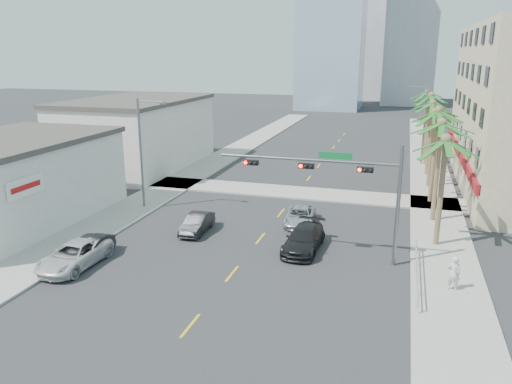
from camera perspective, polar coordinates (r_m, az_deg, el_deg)
ground at (r=26.19m, az=-5.72°, el=-12.83°), size 260.00×260.00×0.00m
sidewalk_right at (r=43.15m, az=19.87°, el=-1.99°), size 4.00×120.00×0.15m
sidewalk_left at (r=47.88m, az=-10.04°, el=0.42°), size 4.00×120.00×0.15m
sidewalk_cross at (r=45.85m, az=4.66°, el=-0.07°), size 80.00×4.00×0.15m
building_left_near at (r=41.54m, az=-26.41°, el=0.83°), size 10.00×16.00×6.00m
building_left_far at (r=57.55m, az=-13.40°, el=6.37°), size 11.00×18.00×7.20m
tower_far_center at (r=146.97m, az=12.52°, el=18.63°), size 16.00×16.00×42.00m
traffic_signal_mast at (r=30.27m, az=10.02°, el=1.27°), size 11.12×0.54×7.20m
palm_tree_0 at (r=33.76m, az=20.91°, el=5.47°), size 4.80×4.80×7.80m
palm_tree_1 at (r=38.85m, az=20.47°, el=7.24°), size 4.80×4.80×8.16m
palm_tree_2 at (r=43.96m, az=20.13°, el=8.60°), size 4.80×4.80×8.52m
palm_tree_3 at (r=49.19m, az=19.75°, el=8.47°), size 4.80×4.80×7.80m
palm_tree_4 at (r=54.33m, az=19.54°, el=9.46°), size 4.80×4.80×8.16m
palm_tree_5 at (r=59.47m, az=19.36°, el=10.27°), size 4.80×4.80×8.52m
palm_tree_6 at (r=64.71m, az=19.13°, el=10.04°), size 4.80×4.80×7.80m
palm_tree_7 at (r=69.86m, az=19.01°, el=10.69°), size 4.80×4.80×8.16m
streetlight_left at (r=41.16m, az=-12.81°, el=4.90°), size 2.55×0.25×9.00m
streetlight_right at (r=59.72m, az=18.55°, el=7.73°), size 2.55×0.25×9.00m
guardrail at (r=29.70m, az=17.92°, el=-8.54°), size 0.08×8.08×1.00m
car_parked_mid at (r=32.87m, az=-18.46°, el=-6.20°), size 1.74×4.21×1.36m
car_parked_far at (r=32.04m, az=-20.06°, el=-6.82°), size 2.52×5.31×1.47m
car_lane_left at (r=36.02m, az=-6.76°, el=-3.57°), size 1.56×4.09×1.33m
car_lane_center at (r=37.63m, az=5.05°, el=-2.73°), size 2.51×4.71×1.26m
car_lane_right at (r=32.72m, az=5.48°, el=-5.38°), size 2.30×5.28×1.51m
pedestrian at (r=28.97m, az=21.64°, el=-8.61°), size 0.71×0.49×1.90m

